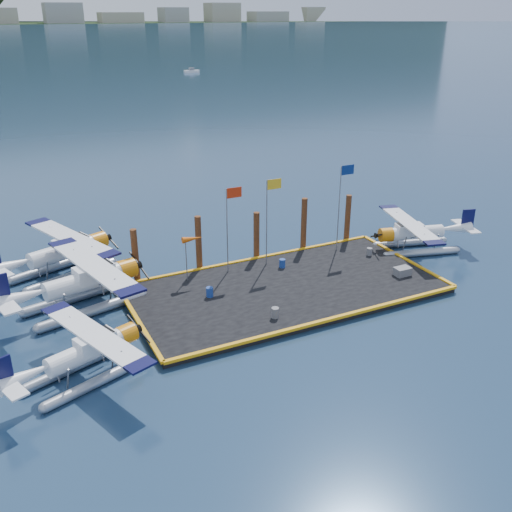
{
  "coord_description": "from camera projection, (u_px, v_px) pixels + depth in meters",
  "views": [
    {
      "loc": [
        -16.64,
        -29.41,
        17.13
      ],
      "look_at": [
        -1.21,
        2.0,
        2.03
      ],
      "focal_mm": 40.0,
      "sensor_mm": 36.0,
      "label": 1
    }
  ],
  "objects": [
    {
      "name": "ground",
      "position": [
        286.0,
        292.0,
        37.76
      ],
      "size": [
        4000.0,
        4000.0,
        0.0
      ],
      "primitive_type": "plane",
      "color": "#19324D",
      "rests_on": "ground"
    },
    {
      "name": "dock",
      "position": [
        286.0,
        289.0,
        37.68
      ],
      "size": [
        20.0,
        10.0,
        0.4
      ],
      "primitive_type": "cube",
      "color": "black",
      "rests_on": "ground"
    },
    {
      "name": "dock_bumpers",
      "position": [
        286.0,
        285.0,
        37.56
      ],
      "size": [
        20.25,
        10.25,
        0.18
      ],
      "primitive_type": null,
      "color": "#F2A10E",
      "rests_on": "dock"
    },
    {
      "name": "far_backdrop",
      "position": [
        56.0,
        14.0,
        1563.1
      ],
      "size": [
        3050.0,
        2050.0,
        810.0
      ],
      "color": "black",
      "rests_on": "ground"
    },
    {
      "name": "seaplane_a",
      "position": [
        90.0,
        353.0,
        28.59
      ],
      "size": [
        8.01,
        8.52,
        3.07
      ],
      "rotation": [
        0.0,
        0.0,
        -1.22
      ],
      "color": "#9CA0AA",
      "rests_on": "ground"
    },
    {
      "name": "seaplane_b",
      "position": [
        89.0,
        283.0,
        35.31
      ],
      "size": [
        9.64,
        10.43,
        3.7
      ],
      "rotation": [
        0.0,
        0.0,
        -1.33
      ],
      "color": "#9CA0AA",
      "rests_on": "ground"
    },
    {
      "name": "seaplane_c",
      "position": [
        67.0,
        253.0,
        39.74
      ],
      "size": [
        9.4,
        9.97,
        3.6
      ],
      "rotation": [
        0.0,
        0.0,
        -1.21
      ],
      "color": "#9CA0AA",
      "rests_on": "ground"
    },
    {
      "name": "seaplane_d",
      "position": [
        413.0,
        235.0,
        43.56
      ],
      "size": [
        8.18,
        8.81,
        3.13
      ],
      "rotation": [
        0.0,
        0.0,
        1.3
      ],
      "color": "#9CA0AA",
      "rests_on": "ground"
    },
    {
      "name": "drum_0",
      "position": [
        210.0,
        292.0,
        36.13
      ],
      "size": [
        0.45,
        0.45,
        0.63
      ],
      "primitive_type": "cylinder",
      "color": "navy",
      "rests_on": "dock"
    },
    {
      "name": "drum_3",
      "position": [
        275.0,
        313.0,
        33.66
      ],
      "size": [
        0.45,
        0.45,
        0.63
      ],
      "primitive_type": "cylinder",
      "color": "slate",
      "rests_on": "dock"
    },
    {
      "name": "drum_4",
      "position": [
        369.0,
        252.0,
        42.28
      ],
      "size": [
        0.4,
        0.4,
        0.56
      ],
      "primitive_type": "cylinder",
      "color": "slate",
      "rests_on": "dock"
    },
    {
      "name": "drum_5",
      "position": [
        282.0,
        263.0,
        40.28
      ],
      "size": [
        0.43,
        0.43,
        0.61
      ],
      "primitive_type": "cylinder",
      "color": "navy",
      "rests_on": "dock"
    },
    {
      "name": "crate",
      "position": [
        402.0,
        271.0,
        39.09
      ],
      "size": [
        1.12,
        0.75,
        0.56
      ],
      "primitive_type": "cube",
      "color": "slate",
      "rests_on": "dock"
    },
    {
      "name": "flagpole_red",
      "position": [
        230.0,
        217.0,
        38.22
      ],
      "size": [
        1.14,
        0.08,
        6.0
      ],
      "color": "gray",
      "rests_on": "dock"
    },
    {
      "name": "flagpole_yellow",
      "position": [
        269.0,
        209.0,
        39.38
      ],
      "size": [
        1.14,
        0.08,
        6.2
      ],
      "color": "gray",
      "rests_on": "dock"
    },
    {
      "name": "flagpole_blue",
      "position": [
        342.0,
        195.0,
        41.74
      ],
      "size": [
        1.14,
        0.08,
        6.5
      ],
      "color": "gray",
      "rests_on": "dock"
    },
    {
      "name": "windsock",
      "position": [
        192.0,
        240.0,
        37.57
      ],
      "size": [
        1.4,
        0.44,
        3.12
      ],
      "color": "gray",
      "rests_on": "dock"
    },
    {
      "name": "piling_0",
      "position": [
        136.0,
        257.0,
        37.97
      ],
      "size": [
        0.44,
        0.44,
        4.0
      ],
      "primitive_type": "cylinder",
      "color": "#3E2211",
      "rests_on": "ground"
    },
    {
      "name": "piling_1",
      "position": [
        199.0,
        245.0,
        39.75
      ],
      "size": [
        0.44,
        0.44,
        4.2
      ],
      "primitive_type": "cylinder",
      "color": "#3E2211",
      "rests_on": "ground"
    },
    {
      "name": "piling_2",
      "position": [
        256.0,
        237.0,
        41.66
      ],
      "size": [
        0.44,
        0.44,
        3.8
      ],
      "primitive_type": "cylinder",
      "color": "#3E2211",
      "rests_on": "ground"
    },
    {
      "name": "piling_3",
      "position": [
        304.0,
        226.0,
        43.18
      ],
      "size": [
        0.44,
        0.44,
        4.3
      ],
      "primitive_type": "cylinder",
      "color": "#3E2211",
      "rests_on": "ground"
    },
    {
      "name": "piling_4",
      "position": [
        348.0,
        220.0,
        44.86
      ],
      "size": [
        0.44,
        0.44,
        4.0
      ],
      "primitive_type": "cylinder",
      "color": "#3E2211",
      "rests_on": "ground"
    }
  ]
}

